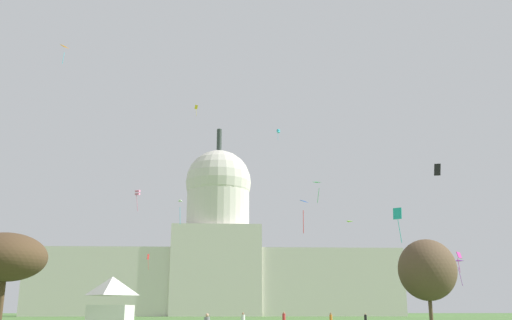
{
  "coord_description": "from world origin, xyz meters",
  "views": [
    {
      "loc": [
        -0.26,
        -29.07,
        1.84
      ],
      "look_at": [
        5.69,
        97.73,
        36.03
      ],
      "focal_mm": 39.31,
      "sensor_mm": 36.0,
      "label": 1
    }
  ],
  "objects_px": {
    "kite_red_low": "(148,258)",
    "kite_orange_high": "(62,49)",
    "event_tent": "(111,300)",
    "kite_pink_mid": "(138,193)",
    "tree_west_near": "(6,257)",
    "capitol_building": "(217,262)",
    "kite_magenta_low": "(459,257)",
    "kite_blue_low": "(300,205)",
    "kite_violet_low": "(459,263)",
    "tree_east_near": "(428,270)",
    "kite_turquoise_low": "(398,216)",
    "kite_green_mid": "(318,185)",
    "kite_yellow_high": "(196,108)",
    "kite_lime_mid": "(349,223)",
    "kite_cyan_high": "(278,131)",
    "person_red_deep_crowd": "(111,318)",
    "person_orange_near_tree_west": "(331,320)",
    "kite_white_mid": "(178,205)",
    "kite_black_low": "(437,170)",
    "person_red_mid_center": "(284,319)",
    "person_black_near_tree_east": "(366,319)"
  },
  "relations": [
    {
      "from": "kite_red_low",
      "to": "kite_green_mid",
      "type": "bearing_deg",
      "value": 116.47
    },
    {
      "from": "person_red_mid_center",
      "to": "kite_black_low",
      "type": "height_order",
      "value": "kite_black_low"
    },
    {
      "from": "kite_pink_mid",
      "to": "kite_violet_low",
      "type": "relative_size",
      "value": 0.83
    },
    {
      "from": "person_red_mid_center",
      "to": "kite_pink_mid",
      "type": "xyz_separation_m",
      "value": [
        -21.55,
        10.99,
        18.72
      ]
    },
    {
      "from": "person_red_deep_crowd",
      "to": "kite_red_low",
      "type": "relative_size",
      "value": 0.4
    },
    {
      "from": "tree_west_near",
      "to": "kite_red_low",
      "type": "height_order",
      "value": "kite_red_low"
    },
    {
      "from": "person_black_near_tree_east",
      "to": "kite_red_low",
      "type": "xyz_separation_m",
      "value": [
        -42.93,
        74.48,
        15.27
      ]
    },
    {
      "from": "kite_blue_low",
      "to": "kite_pink_mid",
      "type": "bearing_deg",
      "value": -90.82
    },
    {
      "from": "kite_yellow_high",
      "to": "kite_magenta_low",
      "type": "distance_m",
      "value": 94.71
    },
    {
      "from": "kite_violet_low",
      "to": "kite_red_low",
      "type": "relative_size",
      "value": 0.93
    },
    {
      "from": "kite_yellow_high",
      "to": "person_orange_near_tree_west",
      "type": "bearing_deg",
      "value": -28.74
    },
    {
      "from": "kite_green_mid",
      "to": "tree_east_near",
      "type": "bearing_deg",
      "value": -17.73
    },
    {
      "from": "capitol_building",
      "to": "kite_pink_mid",
      "type": "bearing_deg",
      "value": -95.15
    },
    {
      "from": "tree_east_near",
      "to": "kite_orange_high",
      "type": "distance_m",
      "value": 73.59
    },
    {
      "from": "kite_magenta_low",
      "to": "kite_blue_low",
      "type": "relative_size",
      "value": 0.75
    },
    {
      "from": "kite_magenta_low",
      "to": "person_orange_near_tree_west",
      "type": "bearing_deg",
      "value": 33.37
    },
    {
      "from": "tree_east_near",
      "to": "kite_lime_mid",
      "type": "height_order",
      "value": "kite_lime_mid"
    },
    {
      "from": "capitol_building",
      "to": "kite_green_mid",
      "type": "relative_size",
      "value": 37.62
    },
    {
      "from": "kite_blue_low",
      "to": "kite_cyan_high",
      "type": "relative_size",
      "value": 1.15
    },
    {
      "from": "kite_yellow_high",
      "to": "kite_red_low",
      "type": "relative_size",
      "value": 0.75
    },
    {
      "from": "kite_magenta_low",
      "to": "kite_cyan_high",
      "type": "distance_m",
      "value": 93.83
    },
    {
      "from": "kite_green_mid",
      "to": "kite_blue_low",
      "type": "distance_m",
      "value": 27.2
    },
    {
      "from": "kite_orange_high",
      "to": "kite_magenta_low",
      "type": "relative_size",
      "value": 1.12
    },
    {
      "from": "capitol_building",
      "to": "event_tent",
      "type": "relative_size",
      "value": 19.54
    },
    {
      "from": "person_orange_near_tree_west",
      "to": "kite_orange_high",
      "type": "distance_m",
      "value": 67.06
    },
    {
      "from": "event_tent",
      "to": "kite_pink_mid",
      "type": "distance_m",
      "value": 17.48
    },
    {
      "from": "kite_red_low",
      "to": "kite_white_mid",
      "type": "bearing_deg",
      "value": 97.92
    },
    {
      "from": "kite_turquoise_low",
      "to": "kite_magenta_low",
      "type": "bearing_deg",
      "value": 130.16
    },
    {
      "from": "event_tent",
      "to": "kite_yellow_high",
      "type": "distance_m",
      "value": 88.64
    },
    {
      "from": "kite_orange_high",
      "to": "kite_magenta_low",
      "type": "height_order",
      "value": "kite_orange_high"
    },
    {
      "from": "kite_yellow_high",
      "to": "kite_cyan_high",
      "type": "bearing_deg",
      "value": 69.78
    },
    {
      "from": "tree_west_near",
      "to": "event_tent",
      "type": "bearing_deg",
      "value": 24.24
    },
    {
      "from": "tree_west_near",
      "to": "kite_orange_high",
      "type": "relative_size",
      "value": 3.5
    },
    {
      "from": "person_red_deep_crowd",
      "to": "person_red_mid_center",
      "type": "distance_m",
      "value": 27.46
    },
    {
      "from": "person_red_deep_crowd",
      "to": "tree_east_near",
      "type": "bearing_deg",
      "value": -132.77
    },
    {
      "from": "tree_east_near",
      "to": "kite_turquoise_low",
      "type": "height_order",
      "value": "kite_turquoise_low"
    },
    {
      "from": "kite_white_mid",
      "to": "kite_cyan_high",
      "type": "bearing_deg",
      "value": 172.32
    },
    {
      "from": "kite_yellow_high",
      "to": "kite_white_mid",
      "type": "bearing_deg",
      "value": -42.74
    },
    {
      "from": "capitol_building",
      "to": "person_black_near_tree_east",
      "type": "height_order",
      "value": "capitol_building"
    },
    {
      "from": "person_red_deep_crowd",
      "to": "kite_red_low",
      "type": "bearing_deg",
      "value": -42.7
    },
    {
      "from": "event_tent",
      "to": "kite_black_low",
      "type": "height_order",
      "value": "kite_black_low"
    },
    {
      "from": "kite_green_mid",
      "to": "kite_blue_low",
      "type": "height_order",
      "value": "kite_green_mid"
    },
    {
      "from": "person_red_deep_crowd",
      "to": "kite_violet_low",
      "type": "xyz_separation_m",
      "value": [
        55.11,
        4.25,
        8.55
      ]
    },
    {
      "from": "tree_east_near",
      "to": "kite_pink_mid",
      "type": "height_order",
      "value": "kite_pink_mid"
    },
    {
      "from": "person_black_near_tree_east",
      "to": "kite_lime_mid",
      "type": "height_order",
      "value": "kite_lime_mid"
    },
    {
      "from": "kite_violet_low",
      "to": "kite_green_mid",
      "type": "bearing_deg",
      "value": 14.92
    },
    {
      "from": "kite_red_low",
      "to": "kite_orange_high",
      "type": "bearing_deg",
      "value": 79.9
    },
    {
      "from": "kite_violet_low",
      "to": "kite_black_low",
      "type": "xyz_separation_m",
      "value": [
        -15.23,
        -33.67,
        7.25
      ]
    },
    {
      "from": "kite_pink_mid",
      "to": "kite_green_mid",
      "type": "bearing_deg",
      "value": 30.12
    },
    {
      "from": "event_tent",
      "to": "kite_blue_low",
      "type": "distance_m",
      "value": 29.43
    }
  ]
}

